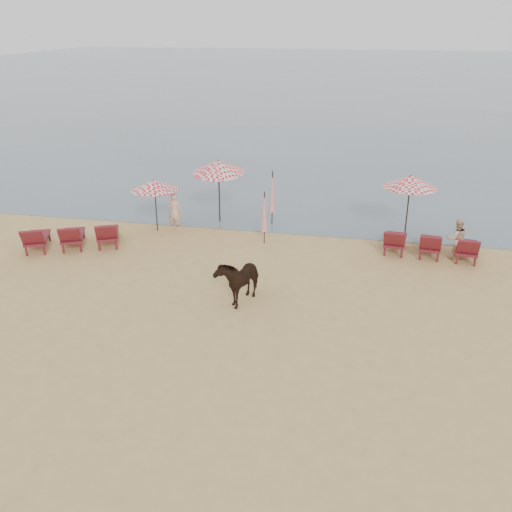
{
  "coord_description": "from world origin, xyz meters",
  "views": [
    {
      "loc": [
        3.28,
        -10.82,
        7.89
      ],
      "look_at": [
        0.0,
        5.0,
        1.1
      ],
      "focal_mm": 40.0,
      "sensor_mm": 36.0,
      "label": 1
    }
  ],
  "objects_px": {
    "beachgoer_right_a": "(457,239)",
    "lounger_cluster_left": "(72,236)",
    "lounger_cluster_right": "(430,244)",
    "beachgoer_left": "(175,212)",
    "umbrella_open_left_b": "(219,166)",
    "umbrella_closed_left": "(272,192)",
    "umbrella_open_left_a": "(154,185)",
    "umbrella_closed_right": "(264,212)",
    "cow": "(239,278)",
    "umbrella_open_right": "(410,182)"
  },
  "relations": [
    {
      "from": "lounger_cluster_right",
      "to": "umbrella_closed_right",
      "type": "height_order",
      "value": "umbrella_closed_right"
    },
    {
      "from": "umbrella_open_left_b",
      "to": "lounger_cluster_right",
      "type": "bearing_deg",
      "value": 5.67
    },
    {
      "from": "umbrella_closed_left",
      "to": "cow",
      "type": "distance_m",
      "value": 6.91
    },
    {
      "from": "lounger_cluster_left",
      "to": "lounger_cluster_right",
      "type": "xyz_separation_m",
      "value": [
        12.82,
        1.86,
        -0.01
      ]
    },
    {
      "from": "beachgoer_right_a",
      "to": "cow",
      "type": "bearing_deg",
      "value": 24.41
    },
    {
      "from": "umbrella_open_left_b",
      "to": "umbrella_closed_left",
      "type": "distance_m",
      "value": 2.4
    },
    {
      "from": "umbrella_closed_right",
      "to": "cow",
      "type": "xyz_separation_m",
      "value": [
        0.14,
        -4.76,
        -0.52
      ]
    },
    {
      "from": "cow",
      "to": "umbrella_open_left_b",
      "type": "bearing_deg",
      "value": 126.34
    },
    {
      "from": "lounger_cluster_right",
      "to": "umbrella_open_right",
      "type": "distance_m",
      "value": 2.6
    },
    {
      "from": "lounger_cluster_right",
      "to": "umbrella_closed_right",
      "type": "distance_m",
      "value": 6.05
    },
    {
      "from": "umbrella_closed_left",
      "to": "beachgoer_right_a",
      "type": "bearing_deg",
      "value": -17.7
    },
    {
      "from": "beachgoer_left",
      "to": "umbrella_open_right",
      "type": "bearing_deg",
      "value": -168.84
    },
    {
      "from": "umbrella_open_left_b",
      "to": "cow",
      "type": "xyz_separation_m",
      "value": [
        2.42,
        -6.81,
        -1.63
      ]
    },
    {
      "from": "umbrella_open_right",
      "to": "beachgoer_right_a",
      "type": "relative_size",
      "value": 1.66
    },
    {
      "from": "beachgoer_right_a",
      "to": "lounger_cluster_left",
      "type": "bearing_deg",
      "value": -2.66
    },
    {
      "from": "lounger_cluster_right",
      "to": "beachgoer_left",
      "type": "bearing_deg",
      "value": -178.43
    },
    {
      "from": "umbrella_open_left_a",
      "to": "beachgoer_right_a",
      "type": "relative_size",
      "value": 1.41
    },
    {
      "from": "umbrella_closed_left",
      "to": "cow",
      "type": "xyz_separation_m",
      "value": [
        0.22,
        -6.87,
        -0.68
      ]
    },
    {
      "from": "umbrella_open_right",
      "to": "umbrella_closed_right",
      "type": "distance_m",
      "value": 5.57
    },
    {
      "from": "lounger_cluster_left",
      "to": "beachgoer_left",
      "type": "distance_m",
      "value": 4.04
    },
    {
      "from": "lounger_cluster_right",
      "to": "beachgoer_left",
      "type": "distance_m",
      "value": 9.79
    },
    {
      "from": "umbrella_closed_left",
      "to": "beachgoer_right_a",
      "type": "xyz_separation_m",
      "value": [
        6.94,
        -2.22,
        -0.65
      ]
    },
    {
      "from": "umbrella_open_left_a",
      "to": "umbrella_open_right",
      "type": "relative_size",
      "value": 0.85
    },
    {
      "from": "lounger_cluster_right",
      "to": "beachgoer_right_a",
      "type": "relative_size",
      "value": 2.25
    },
    {
      "from": "lounger_cluster_right",
      "to": "umbrella_open_left_a",
      "type": "bearing_deg",
      "value": -177.06
    },
    {
      "from": "umbrella_closed_left",
      "to": "beachgoer_right_a",
      "type": "relative_size",
      "value": 1.52
    },
    {
      "from": "umbrella_open_left_a",
      "to": "umbrella_closed_left",
      "type": "distance_m",
      "value": 4.68
    },
    {
      "from": "lounger_cluster_left",
      "to": "umbrella_closed_left",
      "type": "xyz_separation_m",
      "value": [
        6.73,
        4.05,
        0.89
      ]
    },
    {
      "from": "beachgoer_left",
      "to": "umbrella_closed_right",
      "type": "bearing_deg",
      "value": 174.5
    },
    {
      "from": "umbrella_open_left_b",
      "to": "umbrella_closed_right",
      "type": "height_order",
      "value": "umbrella_open_left_b"
    },
    {
      "from": "beachgoer_right_a",
      "to": "umbrella_open_right",
      "type": "bearing_deg",
      "value": -57.66
    },
    {
      "from": "umbrella_open_left_a",
      "to": "umbrella_closed_right",
      "type": "xyz_separation_m",
      "value": [
        4.44,
        -0.48,
        -0.64
      ]
    },
    {
      "from": "lounger_cluster_right",
      "to": "beachgoer_right_a",
      "type": "height_order",
      "value": "beachgoer_right_a"
    },
    {
      "from": "lounger_cluster_left",
      "to": "cow",
      "type": "xyz_separation_m",
      "value": [
        6.95,
        -2.82,
        0.22
      ]
    },
    {
      "from": "umbrella_open_left_a",
      "to": "umbrella_open_right",
      "type": "xyz_separation_m",
      "value": [
        9.66,
        1.2,
        0.35
      ]
    },
    {
      "from": "lounger_cluster_left",
      "to": "umbrella_closed_right",
      "type": "distance_m",
      "value": 7.12
    },
    {
      "from": "cow",
      "to": "umbrella_closed_right",
      "type": "bearing_deg",
      "value": 108.44
    },
    {
      "from": "umbrella_open_right",
      "to": "cow",
      "type": "height_order",
      "value": "umbrella_open_right"
    },
    {
      "from": "lounger_cluster_left",
      "to": "umbrella_closed_right",
      "type": "relative_size",
      "value": 1.87
    },
    {
      "from": "lounger_cluster_left",
      "to": "cow",
      "type": "bearing_deg",
      "value": -45.24
    },
    {
      "from": "lounger_cluster_left",
      "to": "umbrella_open_left_a",
      "type": "relative_size",
      "value": 1.8
    },
    {
      "from": "lounger_cluster_right",
      "to": "umbrella_open_left_b",
      "type": "bearing_deg",
      "value": 171.61
    },
    {
      "from": "umbrella_open_left_a",
      "to": "umbrella_closed_left",
      "type": "relative_size",
      "value": 0.93
    },
    {
      "from": "lounger_cluster_left",
      "to": "umbrella_open_left_a",
      "type": "height_order",
      "value": "umbrella_open_left_a"
    },
    {
      "from": "umbrella_closed_left",
      "to": "umbrella_closed_right",
      "type": "bearing_deg",
      "value": -87.74
    },
    {
      "from": "umbrella_closed_right",
      "to": "umbrella_open_left_a",
      "type": "bearing_deg",
      "value": 173.83
    },
    {
      "from": "cow",
      "to": "umbrella_closed_left",
      "type": "bearing_deg",
      "value": 108.61
    },
    {
      "from": "umbrella_open_left_a",
      "to": "lounger_cluster_left",
      "type": "bearing_deg",
      "value": -147.53
    },
    {
      "from": "umbrella_open_right",
      "to": "beachgoer_right_a",
      "type": "distance_m",
      "value": 2.85
    },
    {
      "from": "cow",
      "to": "beachgoer_left",
      "type": "xyz_separation_m",
      "value": [
        -3.89,
        5.44,
        0.06
      ]
    }
  ]
}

